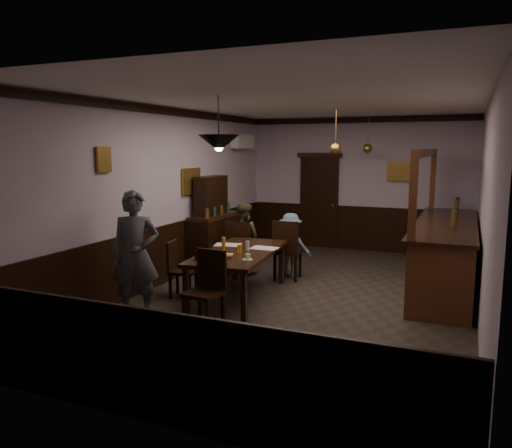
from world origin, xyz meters
The scene contains 31 objects.
room centered at (0.00, 0.00, 1.50)m, with size 5.01×8.01×3.01m.
dining_table centered at (-0.90, -0.47, 0.69)m, with size 1.22×2.29×0.75m.
chair_far_left centered at (-1.47, 0.74, 0.56)m, with size 0.52×0.52×1.02m.
chair_far_right centered at (-0.58, 0.83, 0.58)m, with size 0.51×0.51×1.07m.
chair_near centered at (-0.75, -1.78, 0.55)m, with size 0.48×0.48×1.01m.
chair_side centered at (-1.80, -0.77, 0.49)m, with size 0.45×0.45×0.89m.
person_standing centered at (-1.81, -1.82, 0.88)m, with size 0.64×0.42×1.75m, color #4D4F58.
person_seated_left centered at (-1.51, 1.02, 0.66)m, with size 0.64×0.50×1.31m, color #4C4A2D.
person_seated_right centered at (-0.61, 1.12, 0.58)m, with size 0.75×0.43×1.15m, color slate.
newspaper_left centered at (-1.26, -0.12, 0.75)m, with size 0.42×0.30×0.01m, color silver.
newspaper_right centered at (-0.61, -0.15, 0.75)m, with size 0.42×0.30×0.01m, color silver.
napkin centered at (-0.95, -0.77, 0.75)m, with size 0.15×0.15×0.00m, color #FFC25D.
saucer centered at (-0.53, -1.00, 0.76)m, with size 0.15×0.15×0.01m, color white.
coffee_cup centered at (-0.52, -0.98, 0.80)m, with size 0.08×0.08×0.07m, color white.
pastry_plate centered at (-0.93, -1.06, 0.76)m, with size 0.22×0.22×0.01m, color white.
pastry_ring_a centered at (-0.90, -1.01, 0.79)m, with size 0.13×0.13×0.04m, color #C68C47.
pastry_ring_b centered at (-0.83, -0.98, 0.79)m, with size 0.13×0.13×0.04m, color #C68C47.
soda_can centered at (-0.83, -0.60, 0.81)m, with size 0.07×0.07×0.12m, color yellow.
beer_glass centered at (-1.15, -0.50, 0.85)m, with size 0.06×0.06×0.20m, color #BF721E.
water_glass centered at (-0.79, -0.39, 0.82)m, with size 0.06×0.06×0.15m, color silver.
pepper_mill centered at (-1.18, -1.29, 0.82)m, with size 0.04×0.04×0.14m, color black.
sideboard centered at (-2.21, 1.17, 0.71)m, with size 0.48×1.35×1.78m.
bar_counter centered at (1.99, 1.50, 0.58)m, with size 0.95×4.09×2.29m.
door_back centered at (-0.90, 3.95, 1.05)m, with size 0.90×0.06×2.10m, color black.
ac_unit centered at (-2.38, 2.90, 2.45)m, with size 0.20×0.85×0.30m.
picture_left_small centered at (-2.46, -1.60, 2.15)m, with size 0.04×0.28×0.36m.
picture_left_large centered at (-2.46, 0.80, 1.70)m, with size 0.04×0.62×0.48m.
picture_back centered at (0.90, 3.96, 1.80)m, with size 0.55×0.04×0.42m.
pendant_iron centered at (-0.82, -1.27, 2.37)m, with size 0.56×0.56×0.74m.
pendant_brass_mid centered at (0.10, 1.40, 2.30)m, with size 0.20×0.20×0.81m.
pendant_brass_far centered at (0.30, 3.34, 2.30)m, with size 0.20×0.20×0.81m.
Camera 1 is at (2.27, -7.26, 2.31)m, focal length 35.00 mm.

